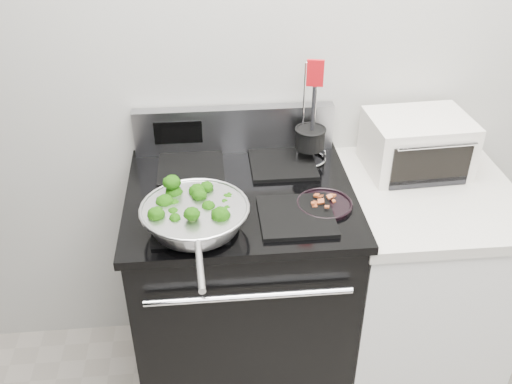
{
  "coord_description": "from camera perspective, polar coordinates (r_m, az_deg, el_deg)",
  "views": [
    {
      "loc": [
        -0.4,
        -0.24,
        2.03
      ],
      "look_at": [
        -0.25,
        1.36,
        0.98
      ],
      "focal_mm": 40.0,
      "sensor_mm": 36.0,
      "label": 1
    }
  ],
  "objects": [
    {
      "name": "utensil_holder",
      "position": [
        2.14,
        5.4,
        4.83
      ],
      "size": [
        0.13,
        0.13,
        0.4
      ],
      "rotation": [
        0.0,
        0.0,
        -0.22
      ],
      "color": "silver",
      "rests_on": "gas_range"
    },
    {
      "name": "toaster_oven",
      "position": [
        2.2,
        15.78,
        4.65
      ],
      "size": [
        0.38,
        0.3,
        0.21
      ],
      "rotation": [
        0.0,
        0.0,
        0.06
      ],
      "color": "silver",
      "rests_on": "counter"
    },
    {
      "name": "broccoli_pile",
      "position": [
        1.77,
        -6.15,
        -1.81
      ],
      "size": [
        0.27,
        0.27,
        0.09
      ],
      "primitive_type": null,
      "color": "black",
      "rests_on": "skillet"
    },
    {
      "name": "bacon_plate",
      "position": [
        1.91,
        6.87,
        -0.96
      ],
      "size": [
        0.19,
        0.19,
        0.04
      ],
      "rotation": [
        0.0,
        0.0,
        0.4
      ],
      "color": "black",
      "rests_on": "gas_range"
    },
    {
      "name": "gas_range",
      "position": [
        2.26,
        -1.41,
        -9.83
      ],
      "size": [
        0.79,
        0.69,
        1.13
      ],
      "color": "black",
      "rests_on": "floor"
    },
    {
      "name": "back_wall",
      "position": [
        2.14,
        5.88,
        14.46
      ],
      "size": [
        4.0,
        0.02,
        2.7
      ],
      "primitive_type": "cube",
      "color": "#B6B4AC",
      "rests_on": "ground"
    },
    {
      "name": "counter",
      "position": [
        2.41,
        15.31,
        -8.98
      ],
      "size": [
        0.62,
        0.68,
        0.92
      ],
      "color": "white",
      "rests_on": "floor"
    },
    {
      "name": "skillet",
      "position": [
        1.77,
        -6.11,
        -2.37
      ],
      "size": [
        0.34,
        0.54,
        0.07
      ],
      "rotation": [
        0.0,
        0.0,
        0.05
      ],
      "color": "silver",
      "rests_on": "gas_range"
    }
  ]
}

